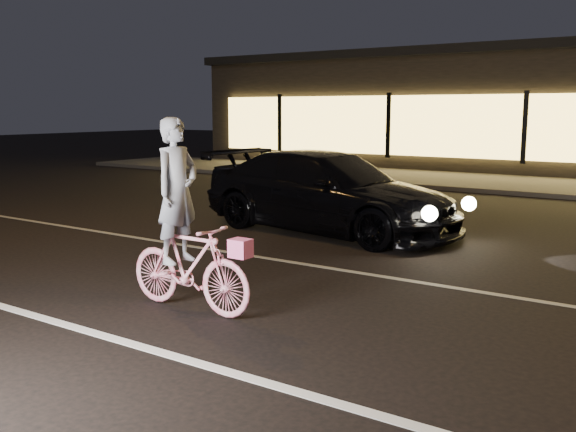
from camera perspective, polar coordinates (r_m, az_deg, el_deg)
The scene contains 7 objects.
ground at distance 7.62m, azimuth -8.44°, elevation -6.98°, with size 90.00×90.00×0.00m, color black.
lane_stripe_near at distance 6.65m, azimuth -17.30°, elevation -9.77°, with size 60.00×0.12×0.01m, color silver.
lane_stripe_far at distance 9.14m, azimuth 0.03°, elevation -4.07°, with size 60.00×0.10×0.01m, color gray.
sidewalk at distance 19.15m, azimuth 18.73°, elevation 2.73°, with size 30.00×4.00×0.12m, color #383533.
storefront at distance 24.84m, azimuth 22.69°, elevation 8.77°, with size 25.40×8.42×4.20m.
cyclist at distance 6.93m, azimuth -9.08°, elevation -2.40°, with size 1.64×0.57×2.07m.
sedan at distance 11.31m, azimuth 3.63°, elevation 2.15°, with size 5.07×2.55×1.41m.
Camera 1 is at (4.96, -5.38, 2.15)m, focal length 40.00 mm.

